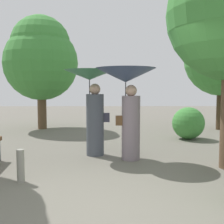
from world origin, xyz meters
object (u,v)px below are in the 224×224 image
object	(u,v)px
tree_mid_left	(41,58)
path_marker_post	(21,166)
person_right	(127,91)
person_left	(92,97)
tree_near_right	(223,51)

from	to	relation	value
tree_mid_left	path_marker_post	distance (m)	6.48
person_right	person_left	bearing A→B (deg)	56.62
person_left	path_marker_post	xyz separation A→B (m)	(-1.03, -1.80, -1.04)
tree_near_right	tree_mid_left	bearing A→B (deg)	177.51
tree_mid_left	tree_near_right	bearing A→B (deg)	-2.49
person_left	path_marker_post	world-z (taller)	person_left
person_left	person_right	distance (m)	0.86
person_right	tree_mid_left	xyz separation A→B (m)	(-2.84, 4.54, 1.18)
person_left	path_marker_post	bearing A→B (deg)	144.73
person_right	tree_near_right	bearing A→B (deg)	-46.48
person_left	tree_mid_left	distance (m)	4.82
path_marker_post	tree_mid_left	bearing A→B (deg)	100.12
person_right	path_marker_post	size ratio (longest dim) A/B	3.61
person_right	path_marker_post	distance (m)	2.55
person_left	tree_near_right	bearing A→B (deg)	-54.53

